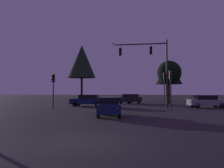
{
  "coord_description": "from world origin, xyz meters",
  "views": [
    {
      "loc": [
        2.11,
        -8.81,
        2.01
      ],
      "look_at": [
        -0.5,
        20.54,
        2.9
      ],
      "focal_mm": 36.66,
      "sensor_mm": 36.0,
      "label": 1
    }
  ],
  "objects_px": {
    "car_crossing_right": "(206,101)",
    "tree_center_horizon": "(82,61)",
    "car_nearside_lane": "(109,106)",
    "traffic_signal_mast_arm": "(151,61)",
    "traffic_light_corner_left": "(53,84)",
    "tree_behind_sign": "(169,73)",
    "tree_left_far": "(169,72)",
    "traffic_light_median": "(171,82)",
    "traffic_light_corner_right": "(164,82)",
    "car_crossing_left": "(88,100)",
    "car_far_lane": "(130,99)"
  },
  "relations": [
    {
      "from": "traffic_signal_mast_arm",
      "to": "car_crossing_left",
      "type": "height_order",
      "value": "traffic_signal_mast_arm"
    },
    {
      "from": "traffic_light_corner_left",
      "to": "traffic_light_median",
      "type": "distance_m",
      "value": 12.7
    },
    {
      "from": "car_crossing_right",
      "to": "tree_center_horizon",
      "type": "bearing_deg",
      "value": 148.53
    },
    {
      "from": "car_far_lane",
      "to": "tree_center_horizon",
      "type": "bearing_deg",
      "value": 164.17
    },
    {
      "from": "traffic_light_corner_left",
      "to": "tree_center_horizon",
      "type": "bearing_deg",
      "value": 89.99
    },
    {
      "from": "traffic_light_median",
      "to": "car_nearside_lane",
      "type": "height_order",
      "value": "traffic_light_median"
    },
    {
      "from": "traffic_signal_mast_arm",
      "to": "traffic_light_median",
      "type": "distance_m",
      "value": 3.84
    },
    {
      "from": "traffic_light_corner_right",
      "to": "traffic_light_median",
      "type": "distance_m",
      "value": 6.2
    },
    {
      "from": "tree_left_far",
      "to": "car_crossing_left",
      "type": "bearing_deg",
      "value": -129.07
    },
    {
      "from": "car_nearside_lane",
      "to": "traffic_signal_mast_arm",
      "type": "bearing_deg",
      "value": 65.02
    },
    {
      "from": "traffic_light_median",
      "to": "car_far_lane",
      "type": "height_order",
      "value": "traffic_light_median"
    },
    {
      "from": "traffic_light_median",
      "to": "car_far_lane",
      "type": "xyz_separation_m",
      "value": [
        -4.41,
        11.53,
        -2.16
      ]
    },
    {
      "from": "tree_behind_sign",
      "to": "car_crossing_left",
      "type": "bearing_deg",
      "value": -152.39
    },
    {
      "from": "traffic_light_median",
      "to": "tree_center_horizon",
      "type": "relative_size",
      "value": 0.42
    },
    {
      "from": "traffic_light_corner_left",
      "to": "tree_behind_sign",
      "type": "xyz_separation_m",
      "value": [
        14.23,
        10.96,
        1.97
      ]
    },
    {
      "from": "traffic_light_corner_left",
      "to": "tree_center_horizon",
      "type": "height_order",
      "value": "tree_center_horizon"
    },
    {
      "from": "car_crossing_left",
      "to": "traffic_light_corner_left",
      "type": "bearing_deg",
      "value": -119.8
    },
    {
      "from": "car_crossing_left",
      "to": "traffic_signal_mast_arm",
      "type": "bearing_deg",
      "value": -18.06
    },
    {
      "from": "traffic_light_median",
      "to": "car_crossing_left",
      "type": "xyz_separation_m",
      "value": [
        -9.82,
        4.79,
        -2.16
      ]
    },
    {
      "from": "traffic_light_corner_left",
      "to": "traffic_light_corner_right",
      "type": "distance_m",
      "value": 14.41
    },
    {
      "from": "car_crossing_left",
      "to": "car_far_lane",
      "type": "xyz_separation_m",
      "value": [
        5.41,
        6.75,
        -0.0
      ]
    },
    {
      "from": "tree_behind_sign",
      "to": "tree_left_far",
      "type": "bearing_deg",
      "value": 81.43
    },
    {
      "from": "traffic_signal_mast_arm",
      "to": "tree_behind_sign",
      "type": "distance_m",
      "value": 9.22
    },
    {
      "from": "car_nearside_lane",
      "to": "tree_left_far",
      "type": "distance_m",
      "value": 28.95
    },
    {
      "from": "traffic_light_corner_left",
      "to": "tree_center_horizon",
      "type": "relative_size",
      "value": 0.39
    },
    {
      "from": "traffic_light_corner_right",
      "to": "car_nearside_lane",
      "type": "bearing_deg",
      "value": -115.68
    },
    {
      "from": "traffic_light_corner_left",
      "to": "tree_left_far",
      "type": "distance_m",
      "value": 26.28
    },
    {
      "from": "car_nearside_lane",
      "to": "tree_center_horizon",
      "type": "bearing_deg",
      "value": 108.45
    },
    {
      "from": "traffic_light_corner_right",
      "to": "car_crossing_right",
      "type": "height_order",
      "value": "traffic_light_corner_right"
    },
    {
      "from": "car_far_lane",
      "to": "tree_center_horizon",
      "type": "height_order",
      "value": "tree_center_horizon"
    },
    {
      "from": "traffic_signal_mast_arm",
      "to": "car_far_lane",
      "type": "bearing_deg",
      "value": 105.26
    },
    {
      "from": "traffic_light_corner_left",
      "to": "traffic_light_median",
      "type": "xyz_separation_m",
      "value": [
        12.69,
        0.23,
        0.2
      ]
    },
    {
      "from": "car_crossing_right",
      "to": "tree_behind_sign",
      "type": "height_order",
      "value": "tree_behind_sign"
    },
    {
      "from": "traffic_light_median",
      "to": "tree_center_horizon",
      "type": "xyz_separation_m",
      "value": [
        -12.69,
        13.88,
        4.11
      ]
    },
    {
      "from": "traffic_light_corner_right",
      "to": "traffic_signal_mast_arm",
      "type": "bearing_deg",
      "value": -117.16
    },
    {
      "from": "car_nearside_lane",
      "to": "car_far_lane",
      "type": "relative_size",
      "value": 0.99
    },
    {
      "from": "tree_left_far",
      "to": "traffic_light_corner_right",
      "type": "bearing_deg",
      "value": -101.12
    },
    {
      "from": "tree_behind_sign",
      "to": "tree_left_far",
      "type": "xyz_separation_m",
      "value": [
        1.49,
        9.89,
        0.98
      ]
    },
    {
      "from": "traffic_signal_mast_arm",
      "to": "car_far_lane",
      "type": "xyz_separation_m",
      "value": [
        -2.55,
        9.34,
        -4.71
      ]
    },
    {
      "from": "tree_behind_sign",
      "to": "traffic_light_corner_left",
      "type": "bearing_deg",
      "value": -142.41
    },
    {
      "from": "traffic_light_median",
      "to": "car_crossing_right",
      "type": "bearing_deg",
      "value": 35.42
    },
    {
      "from": "traffic_light_corner_right",
      "to": "car_crossing_right",
      "type": "bearing_deg",
      "value": -33.28
    },
    {
      "from": "traffic_light_median",
      "to": "tree_left_far",
      "type": "xyz_separation_m",
      "value": [
        3.03,
        20.62,
        2.75
      ]
    },
    {
      "from": "traffic_light_median",
      "to": "tree_behind_sign",
      "type": "bearing_deg",
      "value": 81.82
    },
    {
      "from": "car_crossing_right",
      "to": "car_far_lane",
      "type": "height_order",
      "value": "same"
    },
    {
      "from": "traffic_light_median",
      "to": "tree_left_far",
      "type": "distance_m",
      "value": 21.02
    },
    {
      "from": "tree_left_far",
      "to": "traffic_light_corner_left",
      "type": "bearing_deg",
      "value": -127.02
    },
    {
      "from": "tree_left_far",
      "to": "car_nearside_lane",
      "type": "bearing_deg",
      "value": -108.23
    },
    {
      "from": "car_crossing_left",
      "to": "tree_behind_sign",
      "type": "xyz_separation_m",
      "value": [
        11.36,
        5.94,
        3.93
      ]
    },
    {
      "from": "traffic_light_corner_right",
      "to": "car_crossing_right",
      "type": "distance_m",
      "value": 5.79
    }
  ]
}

